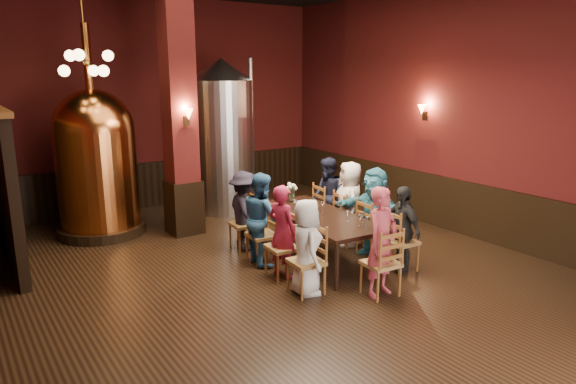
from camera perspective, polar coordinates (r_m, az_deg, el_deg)
room at (r=7.16m, az=-0.97°, el=7.40°), size 10.00×10.02×4.50m
wainscot_right at (r=10.18m, az=18.02°, el=-1.41°), size 0.08×9.90×1.00m
wainscot_back at (r=11.86m, az=-14.25°, el=0.91°), size 7.90×0.08×1.00m
column at (r=9.49m, az=-11.97°, el=8.65°), size 0.58×0.58×4.50m
partition at (r=9.35m, az=-29.24°, el=0.61°), size 0.22×3.50×2.40m
pendant_cluster at (r=9.09m, az=-21.48°, el=13.18°), size 0.90×0.90×1.70m
sconce_wall at (r=10.35m, az=15.00°, el=8.60°), size 0.20×0.20×0.36m
sconce_column at (r=9.22m, az=-11.23°, el=8.23°), size 0.20×0.20×0.36m
dining_table at (r=8.21m, az=3.43°, el=-2.94°), size 1.19×2.47×0.75m
chair_0 at (r=7.06m, az=2.04°, el=-7.71°), size 0.50×0.50×0.92m
person_0 at (r=6.99m, az=2.05°, el=-6.13°), size 0.61×0.75×1.33m
chair_1 at (r=7.60m, az=-0.63°, el=-6.12°), size 0.50×0.50×0.92m
person_1 at (r=7.52m, az=-0.64°, el=-4.41°), size 0.44×0.57×1.40m
chair_2 at (r=8.15m, az=-2.90°, el=-4.74°), size 0.50×0.50×0.92m
person_2 at (r=8.07m, az=-2.92°, el=-2.94°), size 0.47×0.76×1.46m
chair_3 at (r=8.73m, az=-4.89°, el=-3.53°), size 0.50×0.50×0.92m
person_3 at (r=8.66m, az=-4.92°, el=-2.13°), size 0.64×0.95×1.36m
chair_4 at (r=8.03m, az=12.46°, el=-5.34°), size 0.50×0.50×0.92m
person_4 at (r=7.97m, az=12.53°, el=-3.98°), size 0.43×0.81×1.32m
chair_5 at (r=8.51m, az=9.45°, el=-4.11°), size 0.50×0.50×0.92m
person_5 at (r=8.43m, az=9.52°, el=-2.27°), size 0.66×1.44×1.49m
chair_6 at (r=9.01m, az=6.81°, el=-3.02°), size 0.50×0.50×0.92m
person_6 at (r=8.93m, az=6.86°, el=-1.31°), size 0.74×0.86×1.48m
chair_7 at (r=9.53m, az=4.42°, el=-2.03°), size 0.50×0.50×0.92m
person_7 at (r=9.46m, az=4.45°, el=-0.50°), size 0.54×0.77×1.44m
chair_8 at (r=7.11m, az=10.29°, el=-7.76°), size 0.50×0.50×0.92m
person_8 at (r=7.01m, az=10.39°, el=-5.50°), size 0.61×0.47×1.51m
copper_kettle at (r=9.99m, az=-20.51°, el=3.26°), size 1.76×1.76×3.78m
steel_vessel at (r=11.04m, az=-7.23°, el=6.16°), size 1.44×1.44×3.22m
rose_vase at (r=8.89m, az=0.44°, el=0.31°), size 0.20×0.20×0.35m
wine_glass_0 at (r=7.84m, az=6.61°, el=-2.71°), size 0.07×0.07×0.17m
wine_glass_1 at (r=8.26m, az=2.66°, el=-1.78°), size 0.07×0.07×0.17m
wine_glass_2 at (r=7.64m, az=8.00°, el=-3.18°), size 0.07×0.07×0.17m
wine_glass_3 at (r=7.79m, az=8.24°, el=-2.85°), size 0.07×0.07×0.17m
wine_glass_4 at (r=8.45m, az=0.75°, el=-1.40°), size 0.07×0.07×0.17m
wine_glass_5 at (r=7.57m, az=8.75°, el=-3.37°), size 0.07×0.07×0.17m
wine_glass_6 at (r=8.34m, az=3.84°, el=-1.64°), size 0.07×0.07×0.17m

